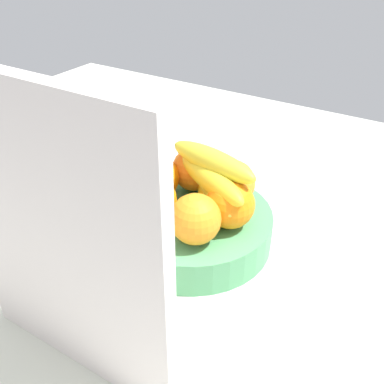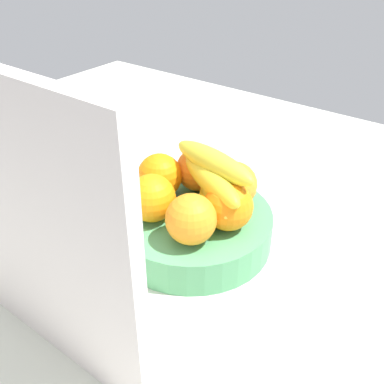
% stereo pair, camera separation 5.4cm
% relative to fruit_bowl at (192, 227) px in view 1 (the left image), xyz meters
% --- Properties ---
extents(ground_plane, '(1.80, 1.40, 0.03)m').
position_rel_fruit_bowl_xyz_m(ground_plane, '(-0.02, 0.01, -0.04)').
color(ground_plane, silver).
extents(fruit_bowl, '(0.26, 0.26, 0.06)m').
position_rel_fruit_bowl_xyz_m(fruit_bowl, '(0.00, 0.00, 0.00)').
color(fruit_bowl, '#4E9A64').
rests_on(fruit_bowl, ground_plane).
extents(orange_front_left, '(0.08, 0.08, 0.08)m').
position_rel_fruit_bowl_xyz_m(orange_front_left, '(0.04, 0.05, 0.07)').
color(orange_front_left, orange).
rests_on(orange_front_left, fruit_bowl).
extents(orange_front_right, '(0.08, 0.08, 0.08)m').
position_rel_fruit_bowl_xyz_m(orange_front_right, '(-0.04, 0.06, 0.07)').
color(orange_front_right, orange).
rests_on(orange_front_right, fruit_bowl).
extents(orange_center, '(0.08, 0.08, 0.08)m').
position_rel_fruit_bowl_xyz_m(orange_center, '(-0.07, -0.00, 0.07)').
color(orange_center, orange).
rests_on(orange_center, fruit_bowl).
extents(orange_back_left, '(0.08, 0.08, 0.08)m').
position_rel_fruit_bowl_xyz_m(orange_back_left, '(-0.04, -0.06, 0.07)').
color(orange_back_left, orange).
rests_on(orange_back_left, fruit_bowl).
extents(orange_back_right, '(0.08, 0.08, 0.08)m').
position_rel_fruit_bowl_xyz_m(orange_back_right, '(0.04, -0.07, 0.07)').
color(orange_back_right, orange).
rests_on(orange_back_right, fruit_bowl).
extents(orange_top_stack, '(0.08, 0.08, 0.08)m').
position_rel_fruit_bowl_xyz_m(orange_top_stack, '(0.08, -0.01, 0.07)').
color(orange_top_stack, orange).
rests_on(orange_top_stack, fruit_bowl).
extents(banana_bunch, '(0.18, 0.16, 0.11)m').
position_rel_fruit_bowl_xyz_m(banana_bunch, '(-0.02, -0.03, 0.08)').
color(banana_bunch, yellow).
rests_on(banana_bunch, fruit_bowl).
extents(cutting_board, '(0.28, 0.02, 0.36)m').
position_rel_fruit_bowl_xyz_m(cutting_board, '(-0.01, 0.27, 0.15)').
color(cutting_board, silver).
rests_on(cutting_board, ground_plane).
extents(thermos_tumbler, '(0.08, 0.08, 0.18)m').
position_rel_fruit_bowl_xyz_m(thermos_tumbler, '(0.25, 0.09, 0.06)').
color(thermos_tumbler, silver).
rests_on(thermos_tumbler, ground_plane).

